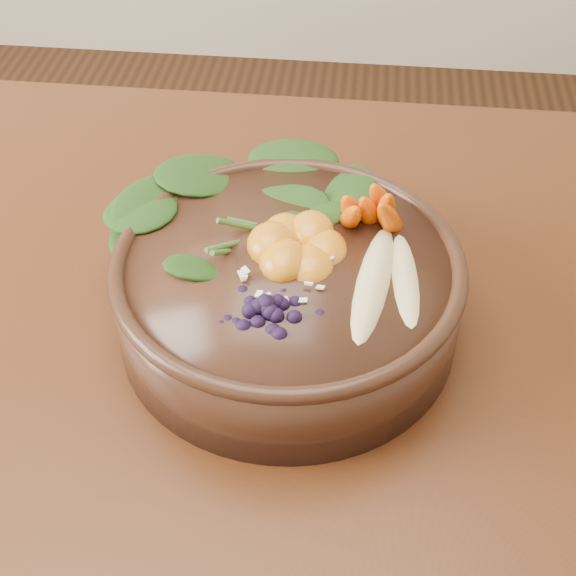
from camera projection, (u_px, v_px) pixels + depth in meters
name	position (u px, v px, depth m)	size (l,w,h in m)	color
dining_table	(4.00, 366.00, 0.88)	(1.60, 0.90, 0.75)	#331C0C
stoneware_bowl	(288.00, 296.00, 0.76)	(0.33, 0.33, 0.09)	#3C2316
kale_heap	(261.00, 187.00, 0.77)	(0.21, 0.19, 0.05)	#224911
carrot_cluster	(377.00, 180.00, 0.75)	(0.07, 0.07, 0.09)	#E85A00
banana_halves	(391.00, 267.00, 0.70)	(0.08, 0.18, 0.03)	#E0CC84
mandarin_cluster	(297.00, 233.00, 0.73)	(0.09, 0.10, 0.04)	orange
blueberry_pile	(266.00, 292.00, 0.67)	(0.15, 0.11, 0.04)	black
coconut_flakes	(282.00, 274.00, 0.71)	(0.10, 0.08, 0.01)	white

